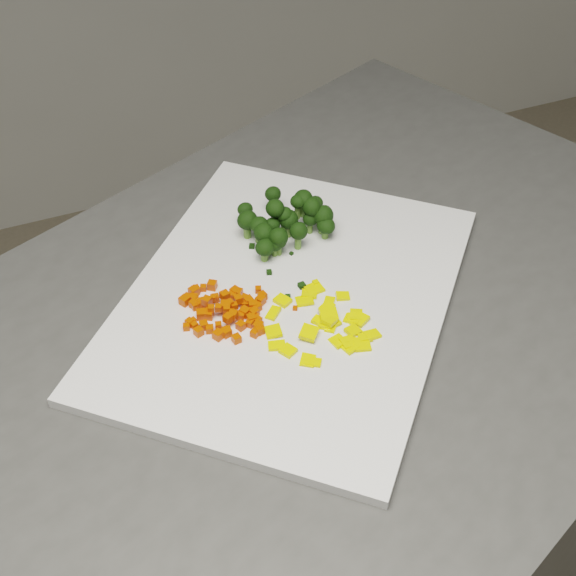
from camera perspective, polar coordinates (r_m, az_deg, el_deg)
name	(u,v)px	position (r m, az deg, el deg)	size (l,w,h in m)	color
counter_block	(321,516)	(1.25, 2.40, -15.89)	(0.96, 0.67, 0.90)	#42413F
cutting_board	(288,298)	(0.89, 0.00, -0.75)	(0.44, 0.34, 0.01)	white
carrot_pile	(226,303)	(0.86, -4.46, -1.08)	(0.10, 0.10, 0.03)	#CD3402
pepper_pile	(321,321)	(0.85, 2.33, -2.33)	(0.11, 0.11, 0.02)	yellow
broccoli_pile	(290,216)	(0.95, 0.14, 5.17)	(0.12, 0.12, 0.05)	black
carrot_cube_0	(211,308)	(0.86, -5.48, -1.46)	(0.01, 0.01, 0.01)	#CD3402
carrot_cube_1	(198,306)	(0.88, -6.44, -1.27)	(0.01, 0.01, 0.01)	#CD3402
carrot_cube_2	(185,301)	(0.88, -7.37, -0.89)	(0.01, 0.01, 0.01)	#CD3402
carrot_cube_3	(227,332)	(0.84, -4.37, -3.12)	(0.01, 0.01, 0.01)	#CD3402
carrot_cube_4	(255,317)	(0.86, -2.34, -2.04)	(0.01, 0.01, 0.01)	#CD3402
carrot_cube_5	(251,314)	(0.86, -2.61, -1.84)	(0.01, 0.01, 0.01)	#CD3402
carrot_cube_6	(212,285)	(0.90, -5.42, 0.19)	(0.01, 0.01, 0.01)	#CD3402
carrot_cube_7	(210,329)	(0.85, -5.59, -2.93)	(0.01, 0.01, 0.01)	#CD3402
carrot_cube_8	(194,291)	(0.89, -6.71, -0.24)	(0.01, 0.01, 0.01)	#CD3402
carrot_cube_9	(202,303)	(0.88, -6.14, -1.08)	(0.01, 0.01, 0.01)	#CD3402
carrot_cube_10	(226,306)	(0.86, -4.45, -1.26)	(0.01, 0.01, 0.01)	#CD3402
carrot_cube_11	(203,288)	(0.90, -6.04, 0.01)	(0.01, 0.01, 0.01)	#CD3402
carrot_cube_12	(218,325)	(0.85, -4.97, -2.67)	(0.01, 0.01, 0.01)	#CD3402
carrot_cube_13	(218,335)	(0.84, -4.99, -3.35)	(0.01, 0.01, 0.01)	#CD3402
carrot_cube_14	(226,332)	(0.84, -4.42, -3.17)	(0.01, 0.01, 0.01)	#CD3402
carrot_cube_15	(253,305)	(0.87, -2.50, -1.23)	(0.01, 0.01, 0.01)	#CD3402
carrot_cube_16	(195,306)	(0.88, -6.60, -1.26)	(0.01, 0.01, 0.01)	#CD3402
carrot_cube_17	(257,332)	(0.84, -2.19, -3.14)	(0.01, 0.01, 0.01)	#CD3402
carrot_cube_18	(233,315)	(0.85, -3.93, -1.91)	(0.01, 0.01, 0.01)	#CD3402
carrot_cube_19	(196,290)	(0.90, -6.58, -0.11)	(0.01, 0.01, 0.01)	#CD3402
carrot_cube_20	(215,298)	(0.88, -5.18, -0.71)	(0.01, 0.01, 0.01)	#CD3402
carrot_cube_21	(210,311)	(0.87, -5.60, -1.64)	(0.01, 0.01, 0.01)	#CD3402
carrot_cube_22	(245,312)	(0.86, -3.09, -1.72)	(0.01, 0.01, 0.01)	#CD3402
carrot_cube_23	(257,320)	(0.86, -2.19, -2.31)	(0.01, 0.01, 0.01)	#CD3402
carrot_cube_24	(250,323)	(0.85, -2.74, -2.52)	(0.01, 0.01, 0.01)	#CD3402
carrot_cube_25	(232,296)	(0.88, -3.97, -0.54)	(0.01, 0.01, 0.01)	#CD3402
carrot_cube_26	(228,318)	(0.85, -4.29, -2.16)	(0.01, 0.01, 0.01)	#CD3402
carrot_cube_27	(245,304)	(0.87, -3.07, -1.14)	(0.01, 0.01, 0.01)	#CD3402
carrot_cube_28	(225,299)	(0.88, -4.54, -0.76)	(0.01, 0.01, 0.01)	#CD3402
carrot_cube_29	(227,309)	(0.86, -4.37, -1.51)	(0.01, 0.01, 0.01)	#CD3402
carrot_cube_30	(228,312)	(0.87, -4.31, -1.69)	(0.01, 0.01, 0.01)	#CD3402
carrot_cube_31	(253,311)	(0.87, -2.50, -1.62)	(0.01, 0.01, 0.01)	#CD3402
carrot_cube_32	(241,316)	(0.86, -3.39, -1.99)	(0.01, 0.01, 0.01)	#CD3402
carrot_cube_33	(257,306)	(0.87, -2.23, -1.29)	(0.01, 0.01, 0.01)	#CD3402
carrot_cube_34	(245,298)	(0.88, -3.08, -0.72)	(0.01, 0.01, 0.01)	#CD3402
carrot_cube_35	(204,325)	(0.85, -6.00, -2.66)	(0.01, 0.01, 0.01)	#CD3402
carrot_cube_36	(238,293)	(0.89, -3.59, -0.34)	(0.01, 0.01, 0.01)	#CD3402
carrot_cube_37	(257,307)	(0.87, -2.23, -1.38)	(0.01, 0.01, 0.01)	#CD3402
carrot_cube_38	(234,306)	(0.87, -3.85, -1.26)	(0.01, 0.01, 0.01)	#CD3402
carrot_cube_39	(186,327)	(0.86, -7.24, -2.76)	(0.01, 0.01, 0.01)	#CD3402
carrot_cube_40	(208,304)	(0.88, -5.69, -1.11)	(0.01, 0.01, 0.01)	#CD3402
carrot_cube_41	(194,304)	(0.88, -6.70, -1.14)	(0.01, 0.01, 0.01)	#CD3402
carrot_cube_42	(245,312)	(0.86, -3.04, -1.74)	(0.01, 0.01, 0.01)	#CD3402
carrot_cube_43	(190,322)	(0.86, -7.01, -2.44)	(0.01, 0.01, 0.01)	#CD3402
carrot_cube_44	(244,310)	(0.87, -3.14, -1.54)	(0.01, 0.01, 0.01)	#CD3402
carrot_cube_45	(238,299)	(0.87, -3.57, -0.80)	(0.01, 0.01, 0.01)	#CD3402
carrot_cube_46	(194,325)	(0.86, -6.68, -2.65)	(0.01, 0.01, 0.01)	#CD3402
carrot_cube_47	(258,290)	(0.89, -2.13, -0.12)	(0.01, 0.01, 0.01)	#CD3402
carrot_cube_48	(235,290)	(0.89, -3.79, -0.18)	(0.01, 0.01, 0.01)	#CD3402
carrot_cube_49	(254,313)	(0.86, -2.42, -1.76)	(0.01, 0.01, 0.01)	#CD3402
carrot_cube_50	(209,314)	(0.86, -5.67, -1.88)	(0.01, 0.01, 0.01)	#CD3402
carrot_cube_51	(236,339)	(0.84, -3.69, -3.62)	(0.01, 0.01, 0.01)	#CD3402
carrot_cube_52	(226,331)	(0.85, -4.43, -3.08)	(0.01, 0.01, 0.01)	#CD3402
carrot_cube_53	(261,300)	(0.88, -1.96, -0.87)	(0.01, 0.01, 0.01)	#CD3402
carrot_cube_54	(195,299)	(0.88, -6.62, -0.78)	(0.01, 0.01, 0.01)	#CD3402
carrot_cube_55	(258,326)	(0.85, -2.13, -2.73)	(0.01, 0.01, 0.01)	#CD3402
carrot_cube_56	(255,333)	(0.84, -2.38, -3.24)	(0.01, 0.01, 0.01)	#CD3402
carrot_cube_57	(235,292)	(0.89, -3.77, -0.25)	(0.01, 0.01, 0.01)	#CD3402
carrot_cube_58	(194,298)	(0.89, -6.72, -0.72)	(0.01, 0.01, 0.01)	#CD3402
carrot_cube_59	(225,295)	(0.87, -4.52, -0.53)	(0.01, 0.01, 0.01)	#CD3402
carrot_cube_60	(244,314)	(0.86, -3.15, -1.89)	(0.01, 0.01, 0.01)	#CD3402
carrot_cube_61	(259,330)	(0.84, -2.05, -2.99)	(0.01, 0.01, 0.01)	#CD3402
carrot_cube_62	(248,301)	(0.88, -2.84, -0.91)	(0.01, 0.01, 0.01)	#CD3402
carrot_cube_63	(199,332)	(0.85, -6.38, -3.11)	(0.01, 0.01, 0.01)	#CD3402
carrot_cube_64	(262,296)	(0.88, -1.83, -0.58)	(0.01, 0.01, 0.01)	#CD3402
carrot_cube_65	(213,298)	(0.88, -5.35, -0.71)	(0.01, 0.01, 0.01)	#CD3402
carrot_cube_66	(219,308)	(0.86, -4.96, -1.42)	(0.01, 0.01, 0.01)	#CD3402
carrot_cube_67	(201,314)	(0.86, -6.21, -1.88)	(0.01, 0.01, 0.01)	#CD3402
carrot_cube_68	(225,306)	(0.86, -4.48, -1.27)	(0.01, 0.01, 0.01)	#CD3402
carrot_cube_69	(231,309)	(0.87, -4.11, -1.52)	(0.01, 0.01, 0.01)	#CD3402
carrot_cube_70	(241,326)	(0.85, -3.38, -2.70)	(0.01, 0.01, 0.01)	#CD3402
carrot_cube_71	(230,303)	(0.86, -4.18, -1.08)	(0.01, 0.01, 0.01)	#CD3402
carrot_cube_72	(252,319)	(0.86, -2.60, -2.20)	(0.01, 0.01, 0.01)	#CD3402
carrot_cube_73	(207,301)	(0.87, -5.79, -0.93)	(0.01, 0.01, 0.01)	#CD3402
carrot_cube_74	(215,298)	(0.88, -5.19, -0.75)	(0.01, 0.01, 0.01)	#CD3402
carrot_cube_75	(193,321)	(0.86, -6.77, -2.33)	(0.01, 0.01, 0.01)	#CD3402
carrot_cube_76	(188,297)	(0.89, -7.16, -0.62)	(0.01, 0.01, 0.01)	#CD3402
carrot_cube_77	(224,307)	(0.87, -4.60, -1.33)	(0.01, 0.01, 0.01)	#CD3402
pepper_chunk_0	(355,320)	(0.86, 4.75, -2.27)	(0.01, 0.01, 0.00)	yellow
pepper_chunk_1	(309,294)	(0.89, 1.52, -0.42)	(0.02, 0.01, 0.00)	yellow
pepper_chunk_2	(349,347)	(0.83, 4.35, -4.18)	(0.02, 0.01, 0.00)	yellow
pepper_chunk_3	(353,331)	(0.85, 4.65, -3.06)	(0.01, 0.02, 0.00)	yellow
pepper_chunk_4	(329,321)	(0.85, 2.96, -2.33)	(0.01, 0.01, 0.00)	yellow
pepper_chunk_5	(283,301)	(0.88, -0.39, -0.90)	(0.01, 0.02, 0.00)	yellow
pepper_chunk_6	(343,296)	(0.89, 3.91, -0.58)	(0.01, 0.01, 0.00)	yellow
pepper_chunk_7	(352,319)	(0.86, 4.58, -2.23)	(0.02, 0.01, 0.00)	yellow
pepper_chunk_8	(338,341)	(0.84, 3.59, -3.80)	(0.02, 0.01, 0.00)	yellow
pepper_chunk_9	(360,320)	(0.86, 5.17, -2.27)	(0.02, 0.01, 0.00)	yellow
pepper_chunk_10	(362,344)	(0.84, 5.28, -4.02)	(0.02, 0.02, 0.00)	yellow
pepper_chunk_11	(277,346)	(0.83, -0.80, -4.13)	(0.02, 0.01, 0.00)	yellow
pepper_chunk_12	(308,360)	(0.82, 1.41, -5.17)	(0.02, 0.01, 0.00)	yellow
pepper_chunk_13	(326,326)	(0.85, 2.72, -2.69)	(0.01, 0.01, 0.00)	yellow
pepper_chunk_14	(309,333)	(0.84, 1.50, -3.19)	(0.02, 0.02, 0.00)	yellow
pepper_chunk_15	(273,331)	(0.85, -1.05, -3.10)	(0.02, 0.02, 0.00)	yellow
pepper_chunk_16	(327,307)	(0.87, 2.78, -1.38)	(0.02, 0.01, 0.00)	yellow
pepper_chunk_17	(312,362)	(0.82, 1.74, -5.28)	(0.02, 0.01, 0.00)	yellow
pepper_chunk_18	(348,342)	(0.84, 4.32, -3.88)	(0.02, 0.02, 0.00)	yellow
pepper_chunk_19	(305,301)	(0.88, 1.18, -0.91)	(0.02, 0.02, 0.00)	yellow
pepper_chunk_20	(333,321)	(0.86, 3.21, -2.39)	(0.02, 0.01, 0.00)	yellow
pepper_chunk_21	(372,335)	(0.85, 5.98, -3.32)	(0.02, 0.01, 0.00)	yellow
pepper_chunk_22	(356,315)	(0.87, 4.88, -1.94)	(0.02, 0.01, 0.00)	yellow
pepper_chunk_23	(318,321)	(0.86, 2.15, -2.33)	(0.01, 0.01, 0.00)	yellow
pepper_chunk_24	(365,337)	(0.84, 5.51, -3.52)	(0.01, 0.01, 0.00)	yellow
pepper_chunk_25	(288,351)	(0.83, 0.01, -4.49)	(0.01, 0.01, 0.00)	yellow
pepper_chunk_26	(273,313)	(0.87, -1.06, -1.80)	(0.02, 0.01, 0.00)	yellow
pepper_chunk_27	(352,318)	(0.86, 4.58, -2.13)	(0.01, 0.01, 0.00)	yellow
pepper_chunk_28	(328,314)	(0.86, 2.90, -1.87)	(0.02, 0.02, 0.00)	yellow
pepper_chunk_29	(329,303)	(0.88, 2.93, -1.04)	(0.02, 0.01, 0.00)	yellow
pepper_chunk_30	(331,328)	(0.85, 3.04, -2.82)	(0.01, 0.01, 0.00)	yellow
pepper_chunk_31	(314,289)	(0.89, 1.88, -0.05)	(0.02, 0.02, 0.00)	yellow
broccoli_floret_0	(311,212)	(0.96, 1.63, 5.41)	(0.03, 0.03, 0.03)	black
broccoli_floret_1	(310,223)	(0.96, 1.57, 4.62)	(0.03, 0.03, 0.03)	black
broccoli_floret_2	(279,246)	(0.93, -0.65, 3.02)	(0.02, 0.02, 0.03)	black
broccoli_floret_3	(284,219)	(0.95, -0.31, 4.94)	(0.03, 0.03, 0.03)	black
broccoli_floret_4	(297,208)	(0.96, 0.66, 5.75)	(0.02, 0.02, 0.03)	black
broccoli_floret_5	(247,225)	(0.96, -2.93, 4.47)	(0.03, 0.03, 0.04)	black
broccoli_floret_6	(266,249)	(0.93, -1.60, 2.82)	(0.02, 0.02, 0.02)	black
broccoli_floret_7	(278,242)	(0.93, -0.71, 3.27)	(0.03, 0.03, 0.03)	black
broccoli_floret_8	(264,251)	(0.92, -1.70, 2.64)	(0.03, 0.03, 0.03)	black
broccoli_floret_9	(275,214)	(0.95, -0.96, 5.28)	(0.03, 0.03, 0.03)	black
broccoli_floret_10	(259,230)	(0.95, -2.11, 4.12)	(0.03, 0.03, 0.03)	black
broccoli_floret_11	(303,204)	(0.96, 1.05, 5.97)	(0.03, 0.03, 0.03)	black
broccoli_floret_12	(245,214)	(0.98, -3.08, 5.24)	(0.03, 0.03, 0.03)	black
broccoli_floret_13	(323,221)	(0.96, 2.47, 4.80)	(0.03, 0.03, 0.04)	black
broccoli_floret_14	(288,225)	(0.96, 0.00, 4.54)	(0.03, 0.03, 0.03)	black
broccoli_floret_15	(273,200)	(1.00, -1.11, 6.29)	(0.03, 0.03, 0.03)	black
broccoli_floret_16	(315,207)	(0.99, 1.90, 5.77)	(0.03, 0.03, 0.03)	black
broccoli_floret_17	(275,247)	(0.93, -0.96, 2.90)	(0.02, 0.02, 0.02)	black
broccoli_floret_18	(298,237)	(0.94, 0.71, 3.67)	(0.03, 0.03, 0.03)	black
broccoli_floret_19	(272,230)	(0.95, -1.14, 4.18)	(0.03, 0.03, 0.03)	black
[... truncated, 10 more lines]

